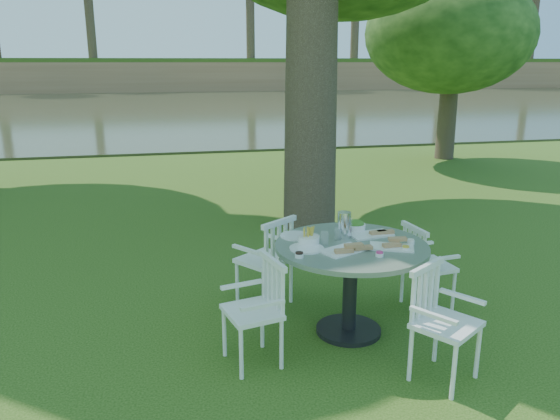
# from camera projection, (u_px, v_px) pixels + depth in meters

# --- Properties ---
(ground) EXTENTS (140.00, 140.00, 0.00)m
(ground) POSITION_uv_depth(u_px,v_px,m) (284.00, 297.00, 5.43)
(ground) COLOR #20400D
(ground) RESTS_ON ground
(table) EXTENTS (1.27, 1.27, 0.80)m
(table) POSITION_uv_depth(u_px,v_px,m) (351.00, 264.00, 4.57)
(table) COLOR black
(table) RESTS_ON ground
(chair_ne) EXTENTS (0.43, 0.45, 0.82)m
(chair_ne) POSITION_uv_depth(u_px,v_px,m) (422.00, 261.00, 5.07)
(chair_ne) COLOR white
(chair_ne) RESTS_ON ground
(chair_nw) EXTENTS (0.60, 0.60, 0.88)m
(chair_nw) POSITION_uv_depth(u_px,v_px,m) (271.00, 255.00, 5.11)
(chair_nw) COLOR white
(chair_nw) RESTS_ON ground
(chair_sw) EXTENTS (0.47, 0.49, 0.83)m
(chair_sw) POSITION_uv_depth(u_px,v_px,m) (262.00, 303.00, 4.17)
(chair_sw) COLOR white
(chair_sw) RESTS_ON ground
(chair_se) EXTENTS (0.58, 0.57, 0.85)m
(chair_se) POSITION_uv_depth(u_px,v_px,m) (437.00, 313.00, 3.97)
(chair_se) COLOR white
(chair_se) RESTS_ON ground
(tableware) EXTENTS (1.06, 0.80, 0.23)m
(tableware) POSITION_uv_depth(u_px,v_px,m) (340.00, 235.00, 4.62)
(tableware) COLOR white
(tableware) RESTS_ON table
(river) EXTENTS (100.00, 28.00, 0.12)m
(river) POSITION_uv_depth(u_px,v_px,m) (179.00, 109.00, 27.08)
(river) COLOR #30341E
(river) RESTS_ON ground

